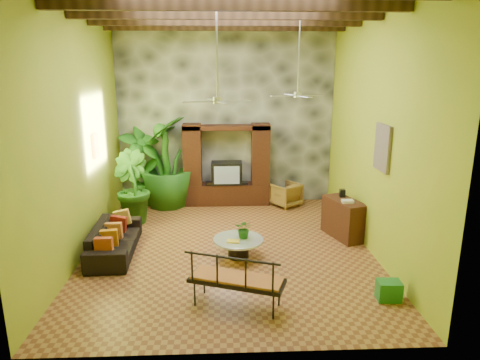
{
  "coord_description": "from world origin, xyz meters",
  "views": [
    {
      "loc": [
        -0.14,
        -8.57,
        3.81
      ],
      "look_at": [
        0.25,
        0.2,
        1.48
      ],
      "focal_mm": 32.0,
      "sensor_mm": 36.0,
      "label": 1
    }
  ],
  "objects_px": {
    "iron_bench": "(237,278)",
    "ceiling_fan_back": "(298,86)",
    "coffee_table": "(238,245)",
    "green_bin": "(389,291)",
    "entertainment_center": "(227,171)",
    "sofa": "(115,239)",
    "ceiling_fan_front": "(217,89)",
    "wicker_armchair": "(286,194)",
    "tall_plant_b": "(131,187)",
    "side_console": "(344,218)",
    "tall_plant_c": "(166,162)",
    "tall_plant_a": "(143,165)"
  },
  "relations": [
    {
      "from": "sofa",
      "to": "tall_plant_b",
      "type": "xyz_separation_m",
      "value": [
        0.0,
        1.87,
        0.6
      ]
    },
    {
      "from": "iron_bench",
      "to": "ceiling_fan_front",
      "type": "bearing_deg",
      "value": 118.32
    },
    {
      "from": "iron_bench",
      "to": "entertainment_center",
      "type": "bearing_deg",
      "value": 110.9
    },
    {
      "from": "entertainment_center",
      "to": "ceiling_fan_front",
      "type": "relative_size",
      "value": 1.29
    },
    {
      "from": "ceiling_fan_back",
      "to": "tall_plant_c",
      "type": "bearing_deg",
      "value": 150.74
    },
    {
      "from": "ceiling_fan_back",
      "to": "green_bin",
      "type": "xyz_separation_m",
      "value": [
        1.05,
        -3.42,
        -3.23
      ]
    },
    {
      "from": "entertainment_center",
      "to": "green_bin",
      "type": "distance_m",
      "value": 6.03
    },
    {
      "from": "iron_bench",
      "to": "green_bin",
      "type": "distance_m",
      "value": 2.59
    },
    {
      "from": "ceiling_fan_front",
      "to": "tall_plant_b",
      "type": "height_order",
      "value": "ceiling_fan_front"
    },
    {
      "from": "ceiling_fan_back",
      "to": "tall_plant_c",
      "type": "relative_size",
      "value": 0.74
    },
    {
      "from": "ceiling_fan_front",
      "to": "ceiling_fan_back",
      "type": "height_order",
      "value": "same"
    },
    {
      "from": "entertainment_center",
      "to": "side_console",
      "type": "distance_m",
      "value": 3.73
    },
    {
      "from": "ceiling_fan_back",
      "to": "coffee_table",
      "type": "distance_m",
      "value": 3.81
    },
    {
      "from": "tall_plant_a",
      "to": "green_bin",
      "type": "relative_size",
      "value": 5.98
    },
    {
      "from": "coffee_table",
      "to": "iron_bench",
      "type": "height_order",
      "value": "iron_bench"
    },
    {
      "from": "side_console",
      "to": "tall_plant_a",
      "type": "bearing_deg",
      "value": 133.44
    },
    {
      "from": "entertainment_center",
      "to": "tall_plant_a",
      "type": "height_order",
      "value": "entertainment_center"
    },
    {
      "from": "wicker_armchair",
      "to": "green_bin",
      "type": "bearing_deg",
      "value": 64.85
    },
    {
      "from": "sofa",
      "to": "wicker_armchair",
      "type": "height_order",
      "value": "wicker_armchair"
    },
    {
      "from": "ceiling_fan_back",
      "to": "green_bin",
      "type": "bearing_deg",
      "value": -72.93
    },
    {
      "from": "tall_plant_b",
      "to": "wicker_armchair",
      "type": "bearing_deg",
      "value": 15.74
    },
    {
      "from": "tall_plant_c",
      "to": "entertainment_center",
      "type": "bearing_deg",
      "value": 3.5
    },
    {
      "from": "sofa",
      "to": "ceiling_fan_back",
      "type": "bearing_deg",
      "value": -74.1
    },
    {
      "from": "tall_plant_b",
      "to": "green_bin",
      "type": "distance_m",
      "value": 6.47
    },
    {
      "from": "ceiling_fan_back",
      "to": "side_console",
      "type": "distance_m",
      "value": 3.2
    },
    {
      "from": "tall_plant_a",
      "to": "coffee_table",
      "type": "distance_m",
      "value": 4.47
    },
    {
      "from": "wicker_armchair",
      "to": "tall_plant_b",
      "type": "xyz_separation_m",
      "value": [
        -4.06,
        -1.14,
        0.58
      ]
    },
    {
      "from": "sofa",
      "to": "tall_plant_c",
      "type": "bearing_deg",
      "value": -15.31
    },
    {
      "from": "tall_plant_b",
      "to": "side_console",
      "type": "xyz_separation_m",
      "value": [
        5.05,
        -1.2,
        -0.47
      ]
    },
    {
      "from": "entertainment_center",
      "to": "sofa",
      "type": "xyz_separation_m",
      "value": [
        -2.4,
        -3.25,
        -0.65
      ]
    },
    {
      "from": "tall_plant_c",
      "to": "side_console",
      "type": "distance_m",
      "value": 5.05
    },
    {
      "from": "tall_plant_a",
      "to": "iron_bench",
      "type": "relative_size",
      "value": 1.4
    },
    {
      "from": "ceiling_fan_back",
      "to": "sofa",
      "type": "xyz_separation_m",
      "value": [
        -4.0,
        -1.31,
        -3.09
      ]
    },
    {
      "from": "wicker_armchair",
      "to": "iron_bench",
      "type": "distance_m",
      "value": 5.5
    },
    {
      "from": "iron_bench",
      "to": "ceiling_fan_back",
      "type": "bearing_deg",
      "value": 87.01
    },
    {
      "from": "tall_plant_a",
      "to": "coffee_table",
      "type": "height_order",
      "value": "tall_plant_a"
    },
    {
      "from": "coffee_table",
      "to": "tall_plant_c",
      "type": "bearing_deg",
      "value": 118.25
    },
    {
      "from": "ceiling_fan_back",
      "to": "coffee_table",
      "type": "bearing_deg",
      "value": -130.96
    },
    {
      "from": "coffee_table",
      "to": "iron_bench",
      "type": "xyz_separation_m",
      "value": [
        -0.1,
        -1.94,
        0.28
      ]
    },
    {
      "from": "tall_plant_c",
      "to": "green_bin",
      "type": "height_order",
      "value": "tall_plant_c"
    },
    {
      "from": "ceiling_fan_front",
      "to": "coffee_table",
      "type": "xyz_separation_m",
      "value": [
        0.39,
        -0.03,
        -3.15
      ]
    },
    {
      "from": "tall_plant_b",
      "to": "coffee_table",
      "type": "xyz_separation_m",
      "value": [
        2.59,
        -2.19,
        -0.66
      ]
    },
    {
      "from": "entertainment_center",
      "to": "tall_plant_a",
      "type": "bearing_deg",
      "value": 179.67
    },
    {
      "from": "tall_plant_b",
      "to": "sofa",
      "type": "bearing_deg",
      "value": -90.05
    },
    {
      "from": "coffee_table",
      "to": "side_console",
      "type": "bearing_deg",
      "value": 21.84
    },
    {
      "from": "ceiling_fan_front",
      "to": "coffee_table",
      "type": "relative_size",
      "value": 1.8
    },
    {
      "from": "iron_bench",
      "to": "green_bin",
      "type": "bearing_deg",
      "value": 23.25
    },
    {
      "from": "tall_plant_b",
      "to": "side_console",
      "type": "bearing_deg",
      "value": -13.35
    },
    {
      "from": "sofa",
      "to": "coffee_table",
      "type": "bearing_deg",
      "value": -99.19
    },
    {
      "from": "coffee_table",
      "to": "tall_plant_b",
      "type": "bearing_deg",
      "value": 139.82
    }
  ]
}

